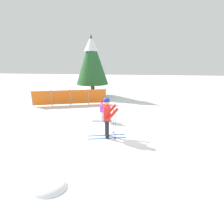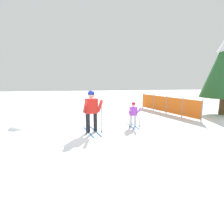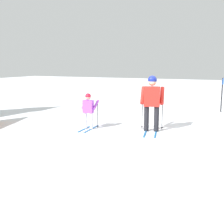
# 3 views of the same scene
# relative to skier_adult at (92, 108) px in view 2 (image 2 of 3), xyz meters

# --- Properties ---
(ground_plane) EXTENTS (60.00, 60.00, 0.00)m
(ground_plane) POSITION_rel_skier_adult_xyz_m (0.25, -0.28, -1.04)
(ground_plane) COLOR white
(skier_adult) EXTENTS (1.69, 0.83, 1.75)m
(skier_adult) POSITION_rel_skier_adult_xyz_m (0.00, 0.00, 0.00)
(skier_adult) COLOR #1966B2
(skier_adult) RESTS_ON ground_plane
(skier_child) EXTENTS (1.12, 0.55, 1.17)m
(skier_child) POSITION_rel_skier_adult_xyz_m (-0.55, 1.96, -0.36)
(skier_child) COLOR #1966B2
(skier_child) RESTS_ON ground_plane
(safety_fence) EXTENTS (5.04, 1.53, 1.19)m
(safety_fence) POSITION_rel_skier_adult_xyz_m (-3.41, 5.05, -0.45)
(safety_fence) COLOR gray
(safety_fence) RESTS_ON ground_plane
(snow_mound) EXTENTS (0.96, 0.81, 0.38)m
(snow_mound) POSITION_rel_skier_adult_xyz_m (-1.12, -3.26, -1.04)
(snow_mound) COLOR white
(snow_mound) RESTS_ON ground_plane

